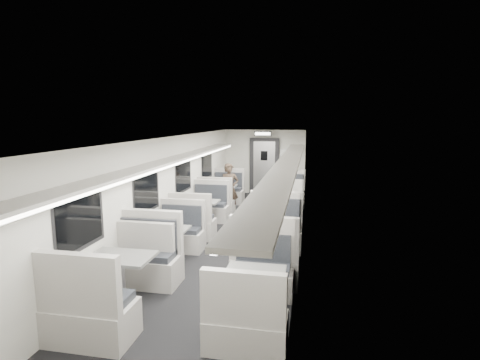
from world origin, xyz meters
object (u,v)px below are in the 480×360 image
at_px(booth_right_c, 271,244).
at_px(booth_right_d, 255,293).
at_px(booth_left_c, 168,245).
at_px(booth_right_b, 280,216).
at_px(exit_sign, 263,134).
at_px(passenger, 229,189).
at_px(booth_left_d, 122,281).
at_px(booth_left_b, 202,214).
at_px(booth_right_a, 286,200).
at_px(vestibule_door, 264,166).
at_px(booth_left_a, 222,196).

relative_size(booth_right_c, booth_right_d, 1.14).
relative_size(booth_left_c, booth_right_c, 0.87).
height_order(booth_right_b, exit_sign, exit_sign).
relative_size(passenger, exit_sign, 2.44).
height_order(booth_left_d, booth_right_d, booth_left_d).
bearing_deg(booth_left_c, booth_left_b, 90.00).
xyz_separation_m(booth_right_a, booth_right_d, (0.00, -6.14, -0.03)).
height_order(booth_left_d, booth_right_c, booth_left_d).
height_order(booth_right_d, passenger, passenger).
bearing_deg(booth_left_b, booth_right_b, 4.42).
xyz_separation_m(booth_right_d, passenger, (-1.63, 5.68, 0.39)).
bearing_deg(booth_right_a, booth_left_b, -134.28).
xyz_separation_m(booth_right_b, booth_right_d, (0.00, -4.25, -0.02)).
xyz_separation_m(booth_right_b, booth_right_c, (0.00, -2.23, 0.03)).
bearing_deg(booth_right_c, booth_left_c, -171.75).
relative_size(booth_left_d, exit_sign, 3.75).
height_order(booth_right_a, passenger, passenger).
height_order(booth_right_c, exit_sign, exit_sign).
xyz_separation_m(booth_right_b, passenger, (-1.63, 1.44, 0.37)).
bearing_deg(booth_right_c, booth_left_b, 133.95).
xyz_separation_m(booth_left_c, booth_left_d, (0.00, -1.81, 0.05)).
bearing_deg(booth_right_d, booth_left_d, -177.55).
xyz_separation_m(booth_right_c, passenger, (-1.63, 3.67, 0.34)).
bearing_deg(booth_right_a, booth_left_c, -114.37).
distance_m(passenger, vestibule_door, 3.26).
bearing_deg(exit_sign, vestibule_door, 90.00).
relative_size(booth_left_d, booth_right_d, 1.14).
distance_m(booth_left_b, booth_left_d, 4.18).
xyz_separation_m(booth_left_c, vestibule_door, (1.00, 7.14, 0.68)).
bearing_deg(booth_left_b, exit_sign, 76.88).
distance_m(booth_left_a, booth_left_c, 4.59).
relative_size(booth_right_a, booth_right_b, 1.02).
relative_size(booth_left_b, vestibule_door, 1.00).
distance_m(booth_left_b, passenger, 1.68).
bearing_deg(booth_right_d, booth_left_c, 139.19).
distance_m(booth_left_c, booth_left_d, 1.81).
bearing_deg(exit_sign, booth_right_d, -83.20).
bearing_deg(vestibule_door, booth_left_a, -111.42).
xyz_separation_m(booth_left_b, passenger, (0.37, 1.59, 0.38)).
relative_size(booth_left_b, booth_right_a, 0.95).
bearing_deg(booth_right_b, booth_right_a, 90.00).
xyz_separation_m(booth_right_b, exit_sign, (-1.00, 4.14, 1.89)).
bearing_deg(booth_right_b, booth_left_d, -114.79).
xyz_separation_m(booth_left_c, booth_right_a, (2.00, 4.42, 0.03)).
relative_size(booth_left_c, booth_left_d, 0.87).
relative_size(passenger, vestibule_door, 0.72).
bearing_deg(booth_left_b, booth_right_d, -63.95).
height_order(booth_left_d, booth_right_b, booth_left_d).
xyz_separation_m(booth_left_a, exit_sign, (1.00, 2.06, 1.90)).
bearing_deg(booth_right_c, booth_left_a, 114.92).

